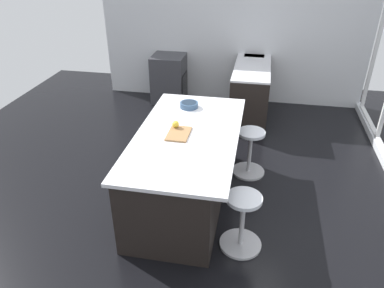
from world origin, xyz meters
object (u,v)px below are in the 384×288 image
Objects in this scene: stool_middle at (242,223)px; apple_yellow at (176,124)px; cutting_board at (179,134)px; oven_range at (169,79)px; stool_by_window at (250,154)px; kitchen_island at (184,166)px; fruit_bowl at (189,105)px.

stool_middle is 1.33m from apple_yellow.
cutting_board reaches higher than stool_middle.
oven_range is 2.81m from stool_by_window.
fruit_bowl reaches higher than kitchen_island.
oven_range is 2.46m from fruit_bowl.
kitchen_island is 3.49× the size of stool_middle.
kitchen_island is 1.04m from stool_middle.
stool_by_window is at bearing 125.77° from apple_yellow.
stool_by_window is 1.25m from apple_yellow.
stool_by_window is 1.25m from cutting_board.
apple_yellow is at bearing -125.45° from kitchen_island.
oven_range is at bearing -143.61° from stool_by_window.
stool_by_window is 2.70× the size of fruit_bowl.
apple_yellow reaches higher than stool_middle.
oven_range is 0.41× the size of kitchen_island.
stool_by_window is at bearing 180.00° from stool_middle.
kitchen_island is 0.86m from fruit_bowl.
stool_by_window is at bearing 36.39° from oven_range.
oven_range is at bearing -155.49° from stool_middle.
apple_yellow is 0.35× the size of fruit_bowl.
stool_middle is 1.75m from fruit_bowl.
stool_middle is (1.39, 0.00, 0.00)m from stool_by_window.
oven_range is 2.48× the size of cutting_board.
kitchen_island reaches higher than oven_range.
stool_by_window is 1.76× the size of cutting_board.
stool_middle is at bearing 50.76° from cutting_board.
apple_yellow is (-0.78, -0.86, 0.66)m from stool_middle.
fruit_bowl is (-0.00, -0.83, 0.64)m from stool_by_window.
stool_middle is 7.75× the size of apple_yellow.
cutting_board is at bearing -46.86° from stool_by_window.
cutting_board is at bearing 16.16° from oven_range.
cutting_board is (0.75, -0.80, 0.61)m from stool_by_window.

